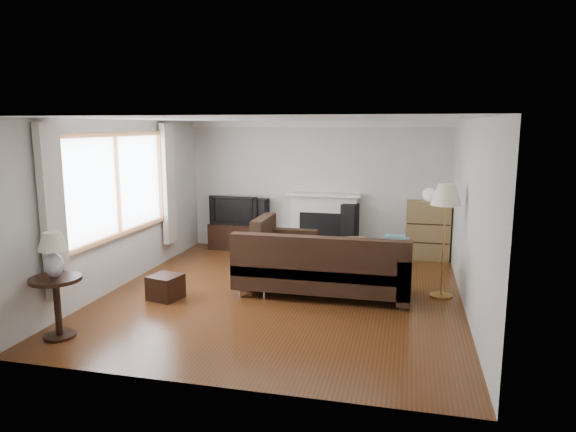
% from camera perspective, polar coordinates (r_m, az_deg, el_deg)
% --- Properties ---
extents(room, '(5.10, 5.60, 2.54)m').
position_cam_1_polar(room, '(7.22, -0.55, 0.77)').
color(room, '#522A12').
rests_on(room, ground).
extents(window, '(0.12, 2.74, 1.54)m').
position_cam_1_polar(window, '(7.95, -18.36, 3.29)').
color(window, brown).
rests_on(window, room).
extents(curtain_near, '(0.10, 0.35, 2.10)m').
position_cam_1_polar(curtain_near, '(6.70, -24.69, 0.42)').
color(curtain_near, beige).
rests_on(curtain_near, room).
extents(curtain_far, '(0.10, 0.35, 2.10)m').
position_cam_1_polar(curtain_far, '(9.26, -13.14, 3.49)').
color(curtain_far, beige).
rests_on(curtain_far, room).
extents(fireplace, '(1.40, 0.26, 1.15)m').
position_cam_1_polar(fireplace, '(9.86, 3.97, -0.73)').
color(fireplace, white).
rests_on(fireplace, room).
extents(tv_stand, '(1.01, 0.45, 0.50)m').
position_cam_1_polar(tv_stand, '(10.20, -5.82, -2.25)').
color(tv_stand, black).
rests_on(tv_stand, ground).
extents(television, '(0.98, 0.13, 0.56)m').
position_cam_1_polar(television, '(10.10, -5.88, 0.70)').
color(television, black).
rests_on(television, tv_stand).
extents(speaker_left, '(0.30, 0.35, 1.01)m').
position_cam_1_polar(speaker_left, '(10.05, -3.10, -0.93)').
color(speaker_left, black).
rests_on(speaker_left, ground).
extents(speaker_right, '(0.33, 0.37, 0.97)m').
position_cam_1_polar(speaker_right, '(9.71, 6.86, -1.50)').
color(speaker_right, black).
rests_on(speaker_right, ground).
extents(bookshelf, '(0.78, 0.37, 1.07)m').
position_cam_1_polar(bookshelf, '(9.65, 15.26, -1.56)').
color(bookshelf, olive).
rests_on(bookshelf, ground).
extents(globe_lamp, '(0.24, 0.24, 0.24)m').
position_cam_1_polar(globe_lamp, '(9.54, 15.44, 2.29)').
color(globe_lamp, white).
rests_on(globe_lamp, bookshelf).
extents(sectional_sofa, '(2.68, 1.96, 0.87)m').
position_cam_1_polar(sectional_sofa, '(7.41, 3.88, -5.48)').
color(sectional_sofa, black).
rests_on(sectional_sofa, ground).
extents(coffee_table, '(1.32, 1.03, 0.46)m').
position_cam_1_polar(coffee_table, '(8.94, 5.48, -4.17)').
color(coffee_table, olive).
rests_on(coffee_table, ground).
extents(footstool, '(0.48, 0.48, 0.34)m').
position_cam_1_polar(footstool, '(7.49, -13.45, -7.68)').
color(footstool, black).
rests_on(footstool, ground).
extents(floor_lamp, '(0.48, 0.48, 1.62)m').
position_cam_1_polar(floor_lamp, '(7.52, 16.91, -2.71)').
color(floor_lamp, '#A47539').
rests_on(floor_lamp, ground).
extents(side_table, '(0.57, 0.57, 0.72)m').
position_cam_1_polar(side_table, '(6.52, -24.22, -9.25)').
color(side_table, black).
rests_on(side_table, ground).
extents(table_lamp, '(0.32, 0.32, 0.52)m').
position_cam_1_polar(table_lamp, '(6.35, -24.62, -3.97)').
color(table_lamp, silver).
rests_on(table_lamp, side_table).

